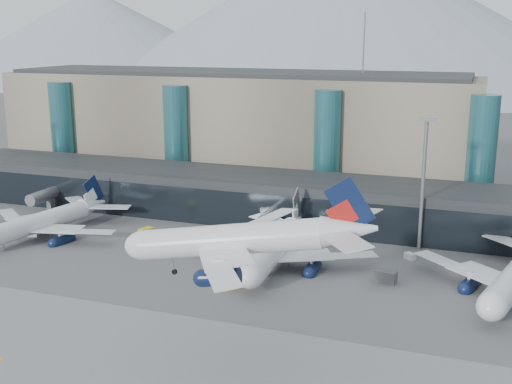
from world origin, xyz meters
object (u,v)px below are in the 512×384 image
at_px(hero_jet, 255,231).
at_px(jet_parked_mid, 279,237).
at_px(veh_a, 30,231).
at_px(lightmast_mid, 423,177).
at_px(veh_h, 233,280).
at_px(veh_b, 146,232).
at_px(veh_c, 385,276).
at_px(veh_g, 410,256).
at_px(jet_parked_left, 51,214).

relative_size(hero_jet, jet_parked_mid, 0.87).
bearing_deg(jet_parked_mid, veh_a, 90.98).
height_order(lightmast_mid, veh_h, lightmast_mid).
bearing_deg(veh_b, veh_c, -80.76).
bearing_deg(veh_h, lightmast_mid, -5.06).
xyz_separation_m(hero_jet, veh_g, (13.83, 46.80, -17.26)).
bearing_deg(veh_a, veh_c, -22.14).
relative_size(jet_parked_left, veh_h, 8.38).
distance_m(veh_b, veh_g, 53.37).
xyz_separation_m(jet_parked_mid, veh_a, (-53.43, -2.96, -3.64)).
relative_size(hero_jet, veh_c, 8.85).
xyz_separation_m(jet_parked_mid, veh_g, (22.73, 8.89, -4.01)).
bearing_deg(lightmast_mid, jet_parked_left, -168.04).
relative_size(hero_jet, veh_a, 9.50).
distance_m(veh_c, veh_g, 13.21).
xyz_separation_m(lightmast_mid, veh_b, (-54.16, -10.53, -13.58)).
height_order(jet_parked_left, veh_g, jet_parked_left).
relative_size(veh_a, veh_b, 1.19).
bearing_deg(veh_g, veh_b, -137.92).
relative_size(hero_jet, veh_b, 11.34).
distance_m(jet_parked_left, veh_a, 5.65).
bearing_deg(jet_parked_left, veh_a, 140.00).
height_order(jet_parked_mid, veh_c, jet_parked_mid).
bearing_deg(lightmast_mid, veh_h, -132.01).
relative_size(lightmast_mid, veh_a, 7.36).
bearing_deg(veh_g, jet_parked_left, -135.10).
distance_m(lightmast_mid, veh_a, 80.40).
xyz_separation_m(lightmast_mid, jet_parked_mid, (-23.67, -15.46, -9.80)).
bearing_deg(veh_g, jet_parked_mid, -120.81).
bearing_deg(veh_g, veh_a, -133.34).
xyz_separation_m(veh_c, veh_h, (-23.40, -10.50, 0.14)).
xyz_separation_m(jet_parked_left, veh_h, (46.53, -14.41, -3.16)).
distance_m(jet_parked_mid, veh_a, 53.64).
height_order(hero_jet, jet_parked_left, hero_jet).
bearing_deg(veh_g, lightmast_mid, 119.67).
bearing_deg(veh_c, veh_g, 87.38).
bearing_deg(lightmast_mid, veh_c, -100.51).
xyz_separation_m(jet_parked_left, veh_b, (19.39, 5.05, -3.49)).
bearing_deg(hero_jet, veh_c, 66.23).
xyz_separation_m(jet_parked_left, veh_a, (-3.55, -2.84, -3.35)).
height_order(jet_parked_mid, veh_g, jet_parked_mid).
bearing_deg(veh_c, lightmast_mid, 88.56).
height_order(jet_parked_left, veh_a, jet_parked_left).
height_order(hero_jet, jet_parked_mid, hero_jet).
relative_size(lightmast_mid, veh_c, 6.86).
relative_size(jet_parked_mid, veh_b, 13.01).
relative_size(lightmast_mid, jet_parked_mid, 0.68).
relative_size(jet_parked_mid, veh_g, 18.39).
height_order(veh_a, veh_b, veh_a).
height_order(lightmast_mid, jet_parked_left, lightmast_mid).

